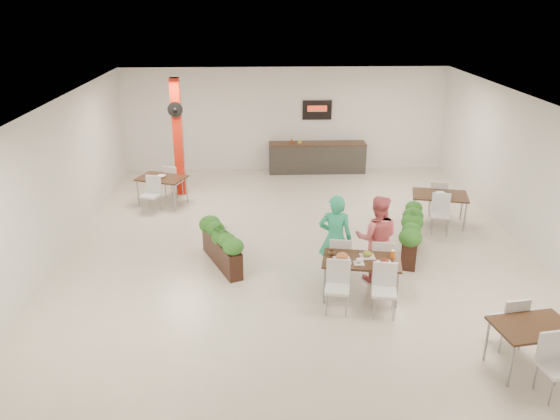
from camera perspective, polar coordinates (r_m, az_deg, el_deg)
The scene contains 12 objects.
ground at distance 11.98m, azimuth 1.82°, elevation -4.16°, with size 12.00×12.00×0.00m, color beige.
room_shell at distance 11.26m, azimuth 1.94°, elevation 5.09°, with size 10.10×12.10×3.22m.
red_column at distance 15.15m, azimuth -10.61°, elevation 7.59°, with size 0.40×0.41×3.20m.
service_counter at distance 17.18m, azimuth 3.88°, elevation 5.57°, with size 3.00×0.64×2.20m.
main_table at distance 10.03m, azimuth 8.44°, elevation -5.72°, with size 1.52×1.81×0.92m.
diner_man at distance 10.44m, azimuth 5.78°, elevation -2.97°, with size 0.64×0.42×1.76m, color #29B27E.
diner_woman at distance 10.59m, azimuth 10.07°, elevation -2.94°, with size 0.84×0.65×1.73m, color #E4656A.
planter_left at distance 11.20m, azimuth -6.15°, elevation -3.40°, with size 0.95×1.67×0.92m.
planter_right at distance 11.98m, azimuth 13.56°, elevation -2.19°, with size 0.85×1.85×1.00m.
side_table_a at distance 14.69m, azimuth -12.24°, elevation 2.91°, with size 1.40×1.66×0.92m.
side_table_b at distance 13.66m, azimuth 16.33°, elevation 1.13°, with size 1.45×1.67×0.92m.
side_table_c at distance 8.90m, azimuth 24.86°, elevation -11.62°, with size 1.22×1.67×0.92m.
Camera 1 is at (-0.80, -10.78, 5.18)m, focal length 35.00 mm.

